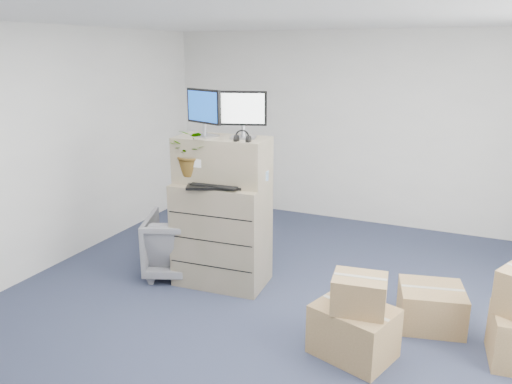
# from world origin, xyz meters

# --- Properties ---
(ground) EXTENTS (7.00, 7.00, 0.00)m
(ground) POSITION_xyz_m (0.00, 0.00, 0.00)
(ground) COLOR #262C44
(ground) RESTS_ON ground
(wall_back) EXTENTS (6.00, 0.02, 2.80)m
(wall_back) POSITION_xyz_m (0.00, 3.51, 1.40)
(wall_back) COLOR silver
(wall_back) RESTS_ON ground
(filing_cabinet_lower) EXTENTS (1.02, 0.66, 1.14)m
(filing_cabinet_lower) POSITION_xyz_m (-0.92, 0.80, 0.57)
(filing_cabinet_lower) COLOR gray
(filing_cabinet_lower) RESTS_ON ground
(filing_cabinet_upper) EXTENTS (1.01, 0.55, 0.49)m
(filing_cabinet_upper) POSITION_xyz_m (-0.93, 0.85, 1.39)
(filing_cabinet_upper) COLOR gray
(filing_cabinet_upper) RESTS_ON filing_cabinet_lower
(monitor_left) EXTENTS (0.48, 0.27, 0.49)m
(monitor_left) POSITION_xyz_m (-1.12, 0.82, 1.91)
(monitor_left) COLOR #99999E
(monitor_left) RESTS_ON filing_cabinet_upper
(monitor_right) EXTENTS (0.48, 0.26, 0.48)m
(monitor_right) POSITION_xyz_m (-0.69, 0.87, 1.91)
(monitor_right) COLOR #99999E
(monitor_right) RESTS_ON filing_cabinet_upper
(headphones) EXTENTS (0.16, 0.03, 0.16)m
(headphones) POSITION_xyz_m (-0.62, 0.70, 1.68)
(headphones) COLOR black
(headphones) RESTS_ON filing_cabinet_upper
(keyboard) EXTENTS (0.61, 0.44, 0.03)m
(keyboard) POSITION_xyz_m (-0.90, 0.63, 1.16)
(keyboard) COLOR black
(keyboard) RESTS_ON filing_cabinet_lower
(mouse) EXTENTS (0.12, 0.09, 0.03)m
(mouse) POSITION_xyz_m (-0.61, 0.69, 1.16)
(mouse) COLOR silver
(mouse) RESTS_ON filing_cabinet_lower
(water_bottle) EXTENTS (0.09, 0.09, 0.31)m
(water_bottle) POSITION_xyz_m (-0.83, 0.82, 1.30)
(water_bottle) COLOR #989CA0
(water_bottle) RESTS_ON filing_cabinet_lower
(phone_dock) EXTENTS (0.07, 0.06, 0.15)m
(phone_dock) POSITION_xyz_m (-1.01, 0.86, 1.20)
(phone_dock) COLOR silver
(phone_dock) RESTS_ON filing_cabinet_lower
(external_drive) EXTENTS (0.22, 0.18, 0.06)m
(external_drive) POSITION_xyz_m (-0.59, 0.94, 1.17)
(external_drive) COLOR black
(external_drive) RESTS_ON filing_cabinet_lower
(tissue_box) EXTENTS (0.28, 0.21, 0.09)m
(tissue_box) POSITION_xyz_m (-0.55, 0.91, 1.25)
(tissue_box) COLOR #4186DD
(tissue_box) RESTS_ON external_drive
(potted_plant) EXTENTS (0.45, 0.50, 0.47)m
(potted_plant) POSITION_xyz_m (-1.19, 0.70, 1.41)
(potted_plant) COLOR #9EB28F
(potted_plant) RESTS_ON filing_cabinet_lower
(office_chair) EXTENTS (0.97, 0.94, 0.78)m
(office_chair) POSITION_xyz_m (-1.47, 0.81, 0.39)
(office_chair) COLOR slate
(office_chair) RESTS_ON ground
(cardboard_boxes) EXTENTS (2.07, 1.42, 0.81)m
(cardboard_boxes) POSITION_xyz_m (1.42, 0.37, 0.31)
(cardboard_boxes) COLOR olive
(cardboard_boxes) RESTS_ON ground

